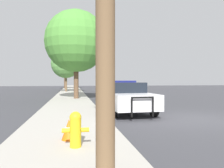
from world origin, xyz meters
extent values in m
plane|color=#3D3D42|center=(0.00, 0.00, 0.00)|extent=(110.00, 110.00, 0.00)
cube|color=#ADA89E|center=(-5.10, 0.00, 0.07)|extent=(3.00, 110.00, 0.13)
cube|color=white|center=(-2.32, 2.46, 0.68)|extent=(2.05, 5.32, 0.67)
cube|color=black|center=(-2.33, 2.73, 1.26)|extent=(1.72, 2.78, 0.50)
cylinder|color=black|center=(-1.34, 0.85, 0.35)|extent=(0.26, 0.70, 0.70)
cylinder|color=black|center=(-3.23, 0.81, 0.35)|extent=(0.26, 0.70, 0.70)
cylinder|color=black|center=(-1.42, 4.12, 0.35)|extent=(0.26, 0.70, 0.70)
cylinder|color=black|center=(-3.31, 4.08, 0.35)|extent=(0.26, 0.70, 0.70)
cylinder|color=black|center=(-1.83, -0.29, 0.59)|extent=(0.07, 0.07, 0.79)
cylinder|color=black|center=(-2.69, -0.31, 0.59)|extent=(0.07, 0.07, 0.79)
cylinder|color=black|center=(-2.26, -0.30, 0.95)|extent=(0.92, 0.09, 0.07)
cube|color=navy|center=(-2.33, 2.73, 1.56)|extent=(1.39, 0.23, 0.09)
cube|color=navy|center=(-1.35, 2.49, 0.72)|extent=(0.10, 3.80, 0.19)
cylinder|color=gold|center=(-4.89, -3.54, 0.44)|extent=(0.25, 0.25, 0.63)
sphere|color=gold|center=(-4.89, -3.54, 0.79)|extent=(0.26, 0.26, 0.26)
cylinder|color=gold|center=(-5.10, -3.54, 0.51)|extent=(0.18, 0.10, 0.10)
cylinder|color=gold|center=(-4.68, -3.54, 0.51)|extent=(0.18, 0.10, 0.10)
cylinder|color=#424247|center=(-4.61, 16.42, 2.62)|extent=(0.16, 0.16, 4.98)
cylinder|color=#424247|center=(-3.03, 16.42, 4.96)|extent=(3.16, 0.11, 0.11)
cube|color=black|center=(-1.45, 16.42, 4.51)|extent=(0.30, 0.24, 0.90)
sphere|color=red|center=(-1.45, 16.29, 4.81)|extent=(0.20, 0.20, 0.20)
sphere|color=orange|center=(-1.45, 16.29, 4.51)|extent=(0.20, 0.20, 0.20)
sphere|color=green|center=(-1.45, 16.29, 4.21)|extent=(0.20, 0.20, 0.20)
cube|color=silver|center=(2.45, 20.35, 0.69)|extent=(1.81, 4.22, 0.68)
cube|color=black|center=(2.44, 20.56, 1.26)|extent=(1.53, 2.20, 0.46)
cylinder|color=black|center=(3.32, 19.06, 0.35)|extent=(0.25, 0.71, 0.71)
cylinder|color=black|center=(1.62, 19.03, 0.35)|extent=(0.25, 0.71, 0.71)
cylinder|color=black|center=(3.27, 21.66, 0.35)|extent=(0.25, 0.71, 0.71)
cylinder|color=black|center=(1.58, 21.63, 0.35)|extent=(0.25, 0.71, 0.71)
cylinder|color=brown|center=(-6.23, 31.88, 2.13)|extent=(0.39, 0.39, 4.00)
sphere|color=#4C8E38|center=(-6.23, 31.88, 5.38)|extent=(4.56, 4.56, 4.56)
cylinder|color=brown|center=(-4.64, 9.67, 1.78)|extent=(0.39, 0.39, 3.29)
sphere|color=#4C8E38|center=(-4.64, 9.67, 4.82)|extent=(5.06, 5.06, 5.06)
cylinder|color=brown|center=(-5.78, 21.28, 1.46)|extent=(0.28, 0.28, 2.66)
sphere|color=#5B9947|center=(-5.78, 21.28, 3.86)|extent=(3.92, 3.92, 3.92)
cone|color=orange|center=(-5.04, -2.89, 0.39)|extent=(0.37, 0.37, 0.52)
cylinder|color=white|center=(-5.04, -2.89, 0.41)|extent=(0.20, 0.20, 0.07)
camera|label=1|loc=(-4.96, -8.44, 1.62)|focal=35.00mm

